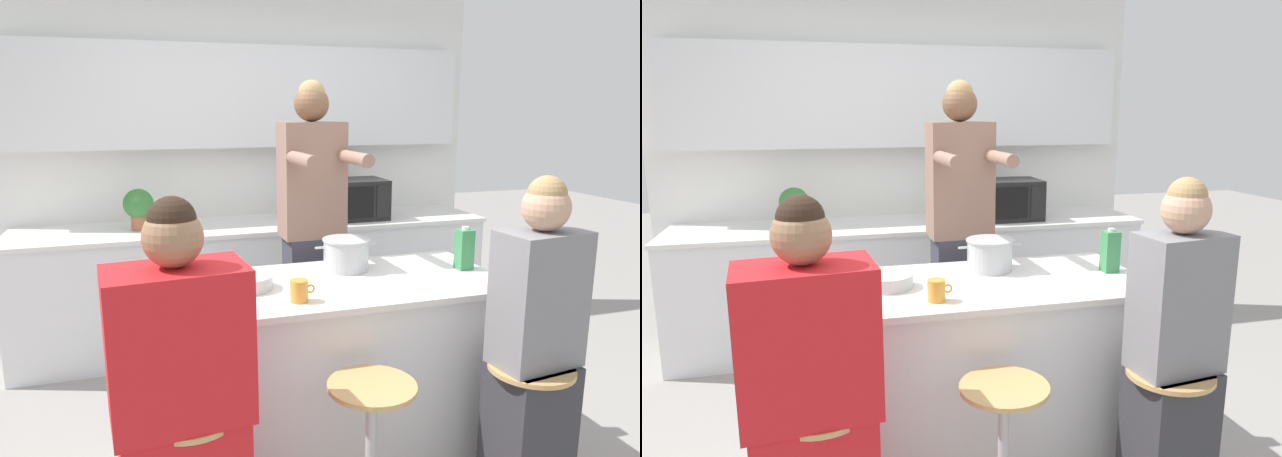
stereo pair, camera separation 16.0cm
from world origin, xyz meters
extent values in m
plane|color=gray|center=(0.00, 0.00, 0.00)|extent=(16.00, 16.00, 0.00)
cube|color=silver|center=(0.00, 1.98, 1.35)|extent=(3.72, 0.06, 2.70)
cube|color=silver|center=(0.00, 1.87, 1.83)|extent=(3.42, 0.16, 0.75)
cube|color=silver|center=(0.00, 1.60, 0.44)|extent=(3.42, 0.68, 0.88)
cube|color=silver|center=(0.00, 1.60, 0.89)|extent=(3.45, 0.71, 0.03)
cube|color=black|center=(0.00, 0.00, 0.03)|extent=(1.62, 0.65, 0.06)
cube|color=silver|center=(0.00, 0.00, 0.47)|extent=(1.70, 0.73, 0.83)
cube|color=silver|center=(0.00, 0.00, 0.90)|extent=(1.74, 0.77, 0.03)
cylinder|color=tan|center=(-0.70, -0.60, 0.67)|extent=(0.35, 0.35, 0.02)
cylinder|color=tan|center=(0.00, -0.60, 0.67)|extent=(0.35, 0.35, 0.02)
cylinder|color=#B7BABC|center=(0.70, -0.65, 0.34)|extent=(0.04, 0.04, 0.65)
cylinder|color=tan|center=(0.70, -0.65, 0.67)|extent=(0.35, 0.35, 0.02)
cube|color=#383842|center=(0.13, 0.65, 0.50)|extent=(0.31, 0.23, 1.00)
cube|color=#896656|center=(0.13, 0.65, 1.33)|extent=(0.37, 0.23, 0.67)
cylinder|color=#896656|center=(-0.01, 0.36, 1.48)|extent=(0.08, 0.37, 0.07)
cylinder|color=#896656|center=(0.29, 0.37, 1.48)|extent=(0.08, 0.37, 0.07)
sphere|color=brown|center=(0.13, 0.65, 1.76)|extent=(0.20, 0.20, 0.20)
sphere|color=#A37F51|center=(0.13, 0.65, 1.82)|extent=(0.16, 0.16, 0.16)
cube|color=red|center=(-0.72, -0.63, 0.95)|extent=(0.49, 0.33, 0.54)
sphere|color=#936B4C|center=(-0.72, -0.63, 1.33)|extent=(0.22, 0.22, 0.20)
sphere|color=black|center=(-0.72, -0.63, 1.38)|extent=(0.18, 0.18, 0.16)
cube|color=#333338|center=(0.72, -0.63, 0.34)|extent=(0.35, 0.30, 0.68)
cube|color=slate|center=(0.72, -0.63, 0.97)|extent=(0.38, 0.26, 0.57)
sphere|color=tan|center=(0.72, -0.63, 1.35)|extent=(0.21, 0.21, 0.19)
sphere|color=#A37F51|center=(0.72, -0.63, 1.40)|extent=(0.17, 0.17, 0.15)
cylinder|color=#B7BABC|center=(0.17, 0.18, 1.00)|extent=(0.23, 0.23, 0.16)
cylinder|color=#B7BABC|center=(0.17, 0.18, 1.08)|extent=(0.25, 0.25, 0.01)
cylinder|color=#B7BABC|center=(0.03, 0.18, 1.05)|extent=(0.05, 0.01, 0.01)
cylinder|color=#B7BABC|center=(0.31, 0.18, 1.05)|extent=(0.05, 0.01, 0.01)
cylinder|color=#B7BABC|center=(-0.37, 0.01, 0.95)|extent=(0.23, 0.23, 0.06)
cylinder|color=orange|center=(-0.19, -0.23, 0.97)|extent=(0.08, 0.08, 0.10)
torus|color=orange|center=(-0.14, -0.23, 0.97)|extent=(0.04, 0.01, 0.04)
ellipsoid|color=yellow|center=(-0.63, -0.03, 0.94)|extent=(0.12, 0.05, 0.05)
ellipsoid|color=yellow|center=(-0.66, 0.00, 0.94)|extent=(0.09, 0.11, 0.05)
ellipsoid|color=yellow|center=(-0.59, 0.00, 0.94)|extent=(0.10, 0.11, 0.05)
cube|color=#38844C|center=(0.76, 0.01, 1.02)|extent=(0.08, 0.08, 0.21)
cylinder|color=white|center=(0.76, 0.01, 1.14)|extent=(0.03, 0.03, 0.02)
cube|color=black|center=(0.71, 1.56, 1.06)|extent=(0.52, 0.36, 0.30)
cube|color=black|center=(0.67, 1.37, 1.06)|extent=(0.33, 0.01, 0.23)
cube|color=black|center=(0.90, 1.37, 1.06)|extent=(0.09, 0.01, 0.24)
cylinder|color=#A86042|center=(-0.84, 1.60, 0.96)|extent=(0.11, 0.11, 0.10)
sphere|color=#387538|center=(-0.84, 1.60, 1.09)|extent=(0.21, 0.21, 0.21)
camera|label=1|loc=(-0.81, -2.49, 1.74)|focal=32.00mm
camera|label=2|loc=(-0.66, -2.53, 1.74)|focal=32.00mm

